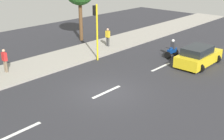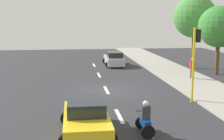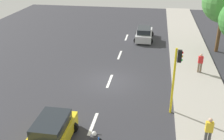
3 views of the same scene
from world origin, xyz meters
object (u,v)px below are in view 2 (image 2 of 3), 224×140
at_px(street_tree_north, 219,27).
at_px(motorcycle, 145,120).
at_px(traffic_light_corner, 195,54).
at_px(car_yellow_cab, 86,118).
at_px(pedestrian_near_signal, 192,67).
at_px(street_tree_south, 195,17).
at_px(car_silver, 114,59).

bearing_deg(street_tree_north, motorcycle, -125.87).
xyz_separation_m(traffic_light_corner, street_tree_north, (5.76, 8.90, 1.34)).
bearing_deg(street_tree_north, car_yellow_cab, -132.98).
xyz_separation_m(pedestrian_near_signal, traffic_light_corner, (-2.52, -6.58, 1.87)).
bearing_deg(traffic_light_corner, motorcycle, -130.86).
xyz_separation_m(pedestrian_near_signal, street_tree_north, (3.24, 2.32, 3.21)).
distance_m(traffic_light_corner, street_tree_north, 10.68).
distance_m(street_tree_south, street_tree_north, 3.91).
xyz_separation_m(car_silver, street_tree_north, (8.48, -6.44, 3.56)).
distance_m(car_yellow_cab, motorcycle, 2.56).
distance_m(car_silver, traffic_light_corner, 15.74).
bearing_deg(motorcycle, traffic_light_corner, 49.14).
xyz_separation_m(car_yellow_cab, pedestrian_near_signal, (9.19, 11.01, 0.35)).
height_order(motorcycle, street_tree_south, street_tree_south).
bearing_deg(car_yellow_cab, car_silver, 78.71).
bearing_deg(pedestrian_near_signal, motorcycle, -120.36).
bearing_deg(street_tree_south, pedestrian_near_signal, -112.17).
bearing_deg(car_yellow_cab, street_tree_north, 47.02).
bearing_deg(motorcycle, car_yellow_cab, 172.46).
xyz_separation_m(car_yellow_cab, street_tree_south, (11.65, 17.06, 4.46)).
relative_size(car_silver, motorcycle, 2.86).
relative_size(motorcycle, pedestrian_near_signal, 0.91).
xyz_separation_m(car_yellow_cab, traffic_light_corner, (6.67, 4.44, 2.22)).
bearing_deg(car_silver, street_tree_south, -19.44).
bearing_deg(car_yellow_cab, motorcycle, -7.54).
relative_size(car_silver, traffic_light_corner, 0.97).
relative_size(car_yellow_cab, street_tree_north, 0.71).
bearing_deg(car_yellow_cab, street_tree_south, 55.67).
bearing_deg(pedestrian_near_signal, car_yellow_cab, -129.84).
bearing_deg(traffic_light_corner, pedestrian_near_signal, 69.04).
height_order(pedestrian_near_signal, street_tree_south, street_tree_south).
relative_size(traffic_light_corner, street_tree_north, 0.73).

